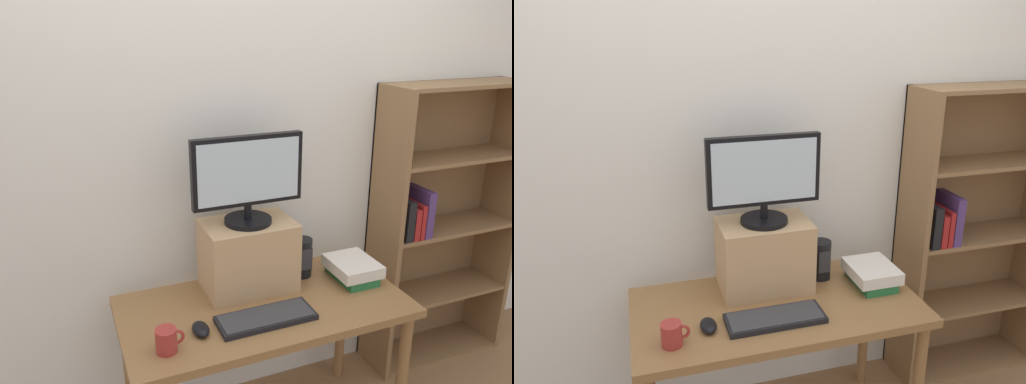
# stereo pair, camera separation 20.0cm
# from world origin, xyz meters

# --- Properties ---
(back_wall) EXTENTS (7.00, 0.08, 2.60)m
(back_wall) POSITION_xyz_m (0.00, 0.43, 1.30)
(back_wall) COLOR silver
(back_wall) RESTS_ON ground_plane
(desk) EXTENTS (1.21, 0.60, 0.72)m
(desk) POSITION_xyz_m (0.00, 0.00, 0.63)
(desk) COLOR olive
(desk) RESTS_ON ground_plane
(bookshelf_unit) EXTENTS (0.82, 0.28, 1.57)m
(bookshelf_unit) POSITION_xyz_m (1.15, 0.28, 0.80)
(bookshelf_unit) COLOR olive
(bookshelf_unit) RESTS_ON ground_plane
(riser_box) EXTENTS (0.39, 0.26, 0.31)m
(riser_box) POSITION_xyz_m (-0.01, 0.15, 0.88)
(riser_box) COLOR tan
(riser_box) RESTS_ON desk
(computer_monitor) EXTENTS (0.48, 0.20, 0.38)m
(computer_monitor) POSITION_xyz_m (-0.01, 0.15, 1.24)
(computer_monitor) COLOR black
(computer_monitor) RESTS_ON riser_box
(keyboard) EXTENTS (0.40, 0.15, 0.02)m
(keyboard) POSITION_xyz_m (-0.05, -0.12, 0.74)
(keyboard) COLOR black
(keyboard) RESTS_ON desk
(computer_mouse) EXTENTS (0.06, 0.10, 0.04)m
(computer_mouse) POSITION_xyz_m (-0.31, -0.10, 0.74)
(computer_mouse) COLOR black
(computer_mouse) RESTS_ON desk
(book_stack) EXTENTS (0.20, 0.24, 0.09)m
(book_stack) POSITION_xyz_m (0.46, 0.04, 0.77)
(book_stack) COLOR #236B38
(book_stack) RESTS_ON desk
(coffee_mug) EXTENTS (0.11, 0.08, 0.09)m
(coffee_mug) POSITION_xyz_m (-0.45, -0.16, 0.77)
(coffee_mug) COLOR #9E2D28
(coffee_mug) RESTS_ON desk
(desk_speaker) EXTENTS (0.09, 0.10, 0.18)m
(desk_speaker) POSITION_xyz_m (0.26, 0.16, 0.82)
(desk_speaker) COLOR black
(desk_speaker) RESTS_ON desk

